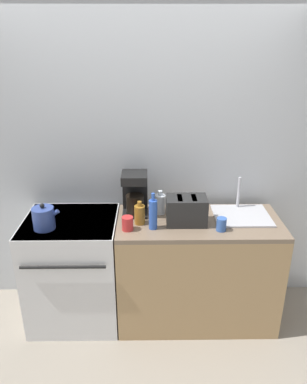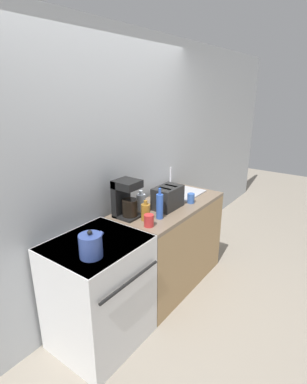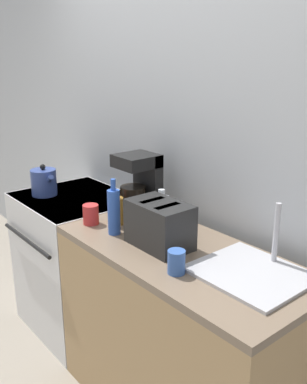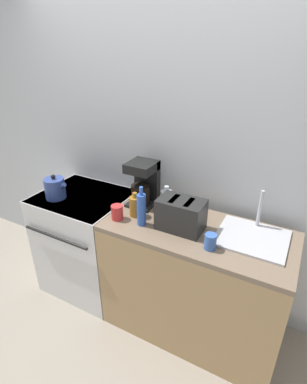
{
  "view_description": "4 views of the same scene",
  "coord_description": "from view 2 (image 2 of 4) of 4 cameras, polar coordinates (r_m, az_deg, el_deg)",
  "views": [
    {
      "loc": [
        0.07,
        -2.33,
        2.3
      ],
      "look_at": [
        0.1,
        0.35,
        1.16
      ],
      "focal_mm": 35.0,
      "sensor_mm": 36.0,
      "label": 1
    },
    {
      "loc": [
        -1.97,
        -1.25,
        2.06
      ],
      "look_at": [
        0.18,
        0.31,
        1.14
      ],
      "focal_mm": 28.0,
      "sensor_mm": 36.0,
      "label": 2
    },
    {
      "loc": [
        1.79,
        -0.95,
        1.8
      ],
      "look_at": [
        0.15,
        0.4,
        1.13
      ],
      "focal_mm": 40.0,
      "sensor_mm": 36.0,
      "label": 3
    },
    {
      "loc": [
        1.02,
        -1.35,
        2.08
      ],
      "look_at": [
        0.07,
        0.4,
        1.09
      ],
      "focal_mm": 28.0,
      "sensor_mm": 36.0,
      "label": 4
    }
  ],
  "objects": [
    {
      "name": "kettle",
      "position": [
        2.16,
        -11.85,
        -9.95
      ],
      "size": [
        0.21,
        0.16,
        0.21
      ],
      "color": "#33478C",
      "rests_on": "stove"
    },
    {
      "name": "sink_tray",
      "position": [
        3.41,
        5.31,
        0.03
      ],
      "size": [
        0.45,
        0.4,
        0.28
      ],
      "color": "#B7B7BC",
      "rests_on": "counter_block"
    },
    {
      "name": "stove",
      "position": [
        2.63,
        -10.32,
        -18.17
      ],
      "size": [
        0.74,
        0.68,
        0.94
      ],
      "color": "silver",
      "rests_on": "ground_plane"
    },
    {
      "name": "ground_plane",
      "position": [
        3.1,
        2.91,
        -22.43
      ],
      "size": [
        12.0,
        12.0,
        0.0
      ],
      "primitive_type": "plane",
      "color": "gray"
    },
    {
      "name": "toaster",
      "position": [
        2.95,
        2.73,
        -1.02
      ],
      "size": [
        0.31,
        0.2,
        0.22
      ],
      "color": "black",
      "rests_on": "counter_block"
    },
    {
      "name": "cup_blue",
      "position": [
        3.11,
        7.13,
        -1.19
      ],
      "size": [
        0.07,
        0.07,
        0.1
      ],
      "color": "#3860B2",
      "rests_on": "counter_block"
    },
    {
      "name": "bottle_amber",
      "position": [
        2.68,
        -1.51,
        -3.81
      ],
      "size": [
        0.08,
        0.08,
        0.19
      ],
      "color": "#9E6B23",
      "rests_on": "counter_block"
    },
    {
      "name": "cup_red",
      "position": [
        2.57,
        -0.89,
        -5.45
      ],
      "size": [
        0.09,
        0.09,
        0.11
      ],
      "color": "red",
      "rests_on": "counter_block"
    },
    {
      "name": "coffee_maker",
      "position": [
        2.73,
        -5.34,
        -1.16
      ],
      "size": [
        0.2,
        0.22,
        0.35
      ],
      "color": "black",
      "rests_on": "counter_block"
    },
    {
      "name": "counter_block",
      "position": [
        3.29,
        3.04,
        -9.82
      ],
      "size": [
        1.3,
        0.61,
        0.94
      ],
      "color": "tan",
      "rests_on": "ground_plane"
    },
    {
      "name": "bottle_clear",
      "position": [
        2.9,
        -2.41,
        -1.88
      ],
      "size": [
        0.09,
        0.09,
        0.2
      ],
      "color": "silver",
      "rests_on": "counter_block"
    },
    {
      "name": "bottle_blue",
      "position": [
        2.7,
        1.18,
        -2.67
      ],
      "size": [
        0.06,
        0.06,
        0.29
      ],
      "color": "#2D56B7",
      "rests_on": "counter_block"
    },
    {
      "name": "wall_back",
      "position": [
        2.87,
        -8.47,
        3.57
      ],
      "size": [
        8.0,
        0.05,
        2.6
      ],
      "color": "silver",
      "rests_on": "ground_plane"
    }
  ]
}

